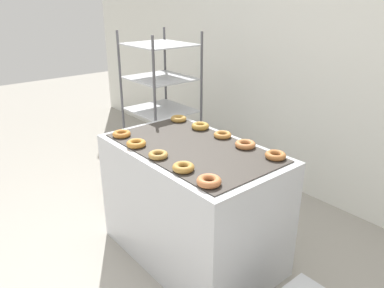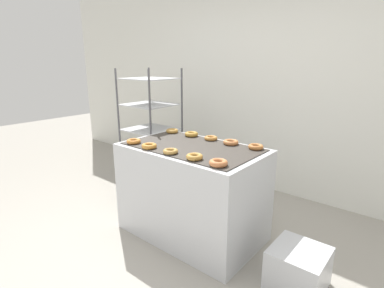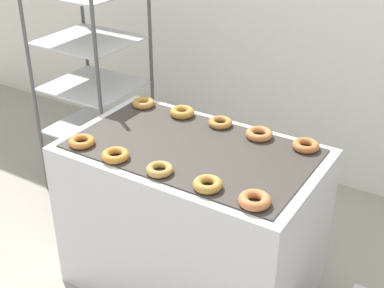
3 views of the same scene
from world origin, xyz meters
name	(u,v)px [view 1 (image 1 of 3)]	position (x,y,z in m)	size (l,w,h in m)	color
wall_back	(323,50)	(0.00, 2.12, 1.40)	(8.00, 0.05, 2.80)	silver
fryer_machine	(192,203)	(0.00, 0.64, 0.44)	(1.29, 0.78, 0.88)	silver
baking_rack_cart	(161,110)	(-1.12, 1.17, 0.78)	(0.61, 0.56, 1.54)	#4C4C51
donut_near_leftmost	(122,134)	(-0.49, 0.37, 0.90)	(0.13, 0.13, 0.04)	#B96F2C
donut_near_left	(136,143)	(-0.25, 0.35, 0.90)	(0.14, 0.14, 0.04)	#B8782D
donut_near_center	(158,155)	(0.00, 0.36, 0.90)	(0.13, 0.13, 0.04)	#AC803D
donut_near_right	(183,167)	(0.25, 0.36, 0.90)	(0.13, 0.13, 0.04)	#AC7C35
donut_near_rightmost	(209,181)	(0.48, 0.36, 0.91)	(0.14, 0.14, 0.04)	#BB6C3D
donut_far_leftmost	(179,119)	(-0.50, 0.91, 0.90)	(0.13, 0.13, 0.04)	#AA7B36
donut_far_left	(200,126)	(-0.24, 0.92, 0.91)	(0.14, 0.14, 0.04)	#AC7D30
donut_far_center	(223,135)	(0.00, 0.93, 0.90)	(0.13, 0.13, 0.04)	#B47736
donut_far_right	(245,144)	(0.24, 0.91, 0.90)	(0.14, 0.14, 0.04)	#BA713F
donut_far_rightmost	(275,155)	(0.49, 0.93, 0.90)	(0.13, 0.13, 0.04)	#AE6934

